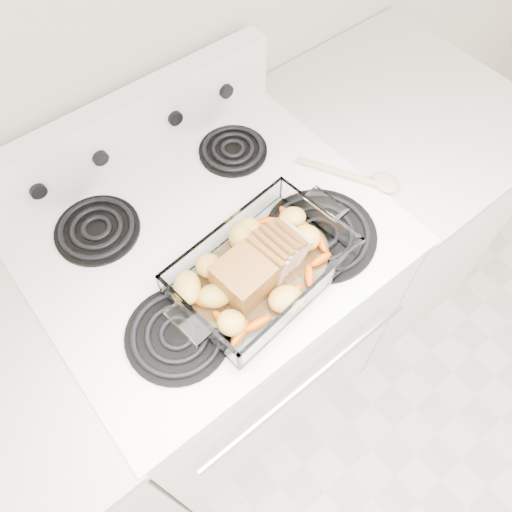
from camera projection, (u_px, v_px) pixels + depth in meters
electric_range at (221, 317)px, 1.50m from camera, size 0.78×0.70×1.12m
counter_left at (16, 467)px, 1.29m from camera, size 0.58×0.68×0.93m
counter_right at (375, 210)px, 1.73m from camera, size 0.58×0.68×0.93m
baking_dish at (262, 270)px, 1.03m from camera, size 0.36×0.23×0.07m
pork_roast at (254, 268)px, 1.00m from camera, size 0.21×0.10×0.08m
roast_vegetables at (249, 256)px, 1.04m from camera, size 0.37×0.20×0.05m
wooden_spoon at (364, 178)px, 1.18m from camera, size 0.15×0.22×0.02m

